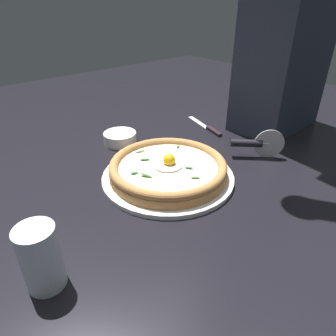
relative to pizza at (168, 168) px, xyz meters
name	(u,v)px	position (x,y,z in m)	size (l,w,h in m)	color
ground_plane	(172,176)	(-0.03, -0.02, -0.05)	(2.40, 2.40, 0.03)	black
pizza_plate	(168,177)	(0.00, 0.00, -0.03)	(0.34, 0.34, 0.01)	white
pizza	(168,168)	(0.00, 0.00, 0.00)	(0.30, 0.30, 0.06)	#BC7F42
side_bowl	(120,138)	(-0.02, -0.26, -0.01)	(0.10, 0.10, 0.04)	white
pizza_cutter	(254,143)	(-0.27, 0.07, 0.01)	(0.12, 0.12, 0.09)	silver
table_knife	(209,128)	(-0.32, -0.16, -0.03)	(0.07, 0.21, 0.01)	silver
drinking_glass	(42,262)	(0.37, 0.13, 0.02)	(0.06, 0.06, 0.12)	silver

